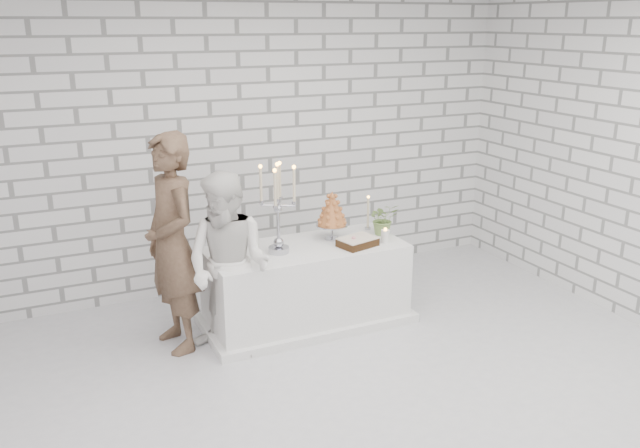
# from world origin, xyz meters

# --- Properties ---
(ground) EXTENTS (6.00, 5.00, 0.01)m
(ground) POSITION_xyz_m (0.00, 0.00, 0.00)
(ground) COLOR silver
(ground) RESTS_ON ground
(wall_back) EXTENTS (6.00, 0.01, 3.00)m
(wall_back) POSITION_xyz_m (0.00, 2.50, 1.50)
(wall_back) COLOR white
(wall_back) RESTS_ON ground
(cake_table) EXTENTS (1.80, 0.80, 0.75)m
(cake_table) POSITION_xyz_m (0.20, 1.33, 0.38)
(cake_table) COLOR white
(cake_table) RESTS_ON ground
(groom) EXTENTS (0.56, 0.75, 1.87)m
(groom) POSITION_xyz_m (-1.00, 1.37, 0.94)
(groom) COLOR #4E3829
(groom) RESTS_ON ground
(bride) EXTENTS (0.96, 0.96, 1.57)m
(bride) POSITION_xyz_m (-0.61, 1.05, 0.79)
(bride) COLOR white
(bride) RESTS_ON ground
(candelabra) EXTENTS (0.41, 0.41, 0.81)m
(candelabra) POSITION_xyz_m (-0.08, 1.28, 1.16)
(candelabra) COLOR #A8A8B3
(candelabra) RESTS_ON cake_table
(croquembouche) EXTENTS (0.36, 0.36, 0.47)m
(croquembouche) POSITION_xyz_m (0.51, 1.41, 0.98)
(croquembouche) COLOR brown
(croquembouche) RESTS_ON cake_table
(chocolate_cake) EXTENTS (0.38, 0.31, 0.08)m
(chocolate_cake) POSITION_xyz_m (0.64, 1.14, 0.79)
(chocolate_cake) COLOR black
(chocolate_cake) RESTS_ON cake_table
(pillar_candle) EXTENTS (0.08, 0.08, 0.12)m
(pillar_candle) POSITION_xyz_m (0.92, 1.13, 0.81)
(pillar_candle) COLOR white
(pillar_candle) RESTS_ON cake_table
(extra_taper) EXTENTS (0.06, 0.06, 0.32)m
(extra_taper) POSITION_xyz_m (0.96, 1.54, 0.91)
(extra_taper) COLOR beige
(extra_taper) RESTS_ON cake_table
(flowers) EXTENTS (0.32, 0.29, 0.31)m
(flowers) POSITION_xyz_m (1.02, 1.35, 0.91)
(flowers) COLOR #588545
(flowers) RESTS_ON cake_table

